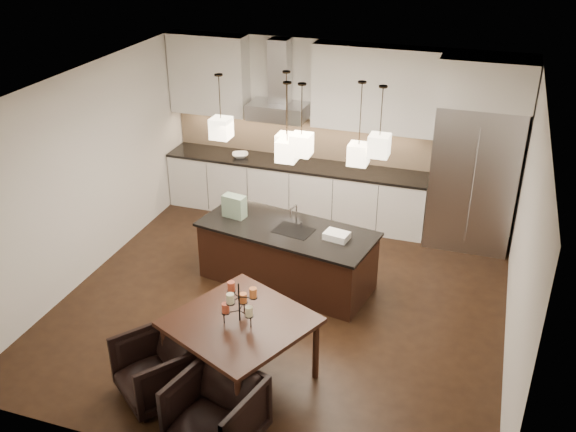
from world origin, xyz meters
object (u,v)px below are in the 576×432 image
(refrigerator, at_px, (474,177))
(island_body, at_px, (287,257))
(armchair_left, at_px, (156,369))
(armchair_right, at_px, (216,412))
(dining_table, at_px, (241,350))

(refrigerator, xyz_separation_m, island_body, (-2.20, -1.91, -0.68))
(island_body, xyz_separation_m, armchair_left, (-0.59, -2.50, -0.05))
(armchair_left, bearing_deg, armchair_right, 12.84)
(armchair_left, xyz_separation_m, armchair_right, (0.85, -0.39, 0.02))
(island_body, relative_size, armchair_left, 2.99)
(refrigerator, height_order, island_body, refrigerator)
(dining_table, bearing_deg, island_body, 118.72)
(island_body, bearing_deg, dining_table, -75.64)
(dining_table, height_order, armchair_left, dining_table)
(refrigerator, xyz_separation_m, armchair_left, (-2.80, -4.42, -0.73))
(armchair_left, bearing_deg, island_body, 113.93)
(island_body, height_order, dining_table, island_body)
(refrigerator, relative_size, armchair_right, 2.73)
(dining_table, distance_m, armchair_left, 0.90)
(refrigerator, distance_m, armchair_left, 5.28)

